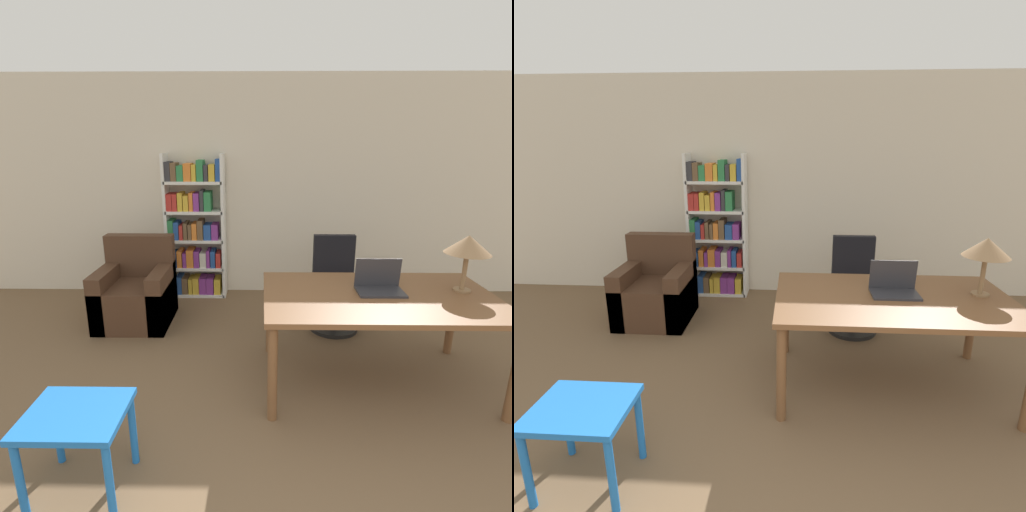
{
  "view_description": "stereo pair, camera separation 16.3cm",
  "coord_description": "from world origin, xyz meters",
  "views": [
    {
      "loc": [
        -0.17,
        -0.52,
        1.91
      ],
      "look_at": [
        -0.22,
        2.6,
        1.02
      ],
      "focal_mm": 28.0,
      "sensor_mm": 36.0,
      "label": 1
    },
    {
      "loc": [
        -0.01,
        -0.51,
        1.91
      ],
      "look_at": [
        -0.22,
        2.6,
        1.02
      ],
      "focal_mm": 28.0,
      "sensor_mm": 36.0,
      "label": 2
    }
  ],
  "objects": [
    {
      "name": "side_table_blue",
      "position": [
        -1.18,
        1.31,
        0.41
      ],
      "size": [
        0.53,
        0.46,
        0.51
      ],
      "color": "blue",
      "rests_on": "ground_plane"
    },
    {
      "name": "table_lamp",
      "position": [
        1.42,
        2.49,
        1.14
      ],
      "size": [
        0.34,
        0.34,
        0.45
      ],
      "color": "olive",
      "rests_on": "desk"
    },
    {
      "name": "armchair",
      "position": [
        -1.54,
        3.53,
        0.31
      ],
      "size": [
        0.75,
        0.74,
        0.92
      ],
      "color": "#472D1E",
      "rests_on": "ground_plane"
    },
    {
      "name": "bookshelf",
      "position": [
        -1.01,
        4.34,
        0.85
      ],
      "size": [
        0.73,
        0.28,
        1.78
      ],
      "color": "white",
      "rests_on": "ground_plane"
    },
    {
      "name": "office_chair",
      "position": [
        0.59,
        3.44,
        0.43
      ],
      "size": [
        0.51,
        0.51,
        0.98
      ],
      "color": "black",
      "rests_on": "ground_plane"
    },
    {
      "name": "wall_back",
      "position": [
        0.0,
        4.53,
        1.35
      ],
      "size": [
        8.0,
        0.06,
        2.7
      ],
      "color": "beige",
      "rests_on": "ground_plane"
    },
    {
      "name": "desk",
      "position": [
        0.74,
        2.4,
        0.69
      ],
      "size": [
        1.79,
        1.08,
        0.77
      ],
      "color": "brown",
      "rests_on": "ground_plane"
    },
    {
      "name": "laptop",
      "position": [
        0.76,
        2.47,
        0.82
      ],
      "size": [
        0.36,
        0.24,
        0.25
      ],
      "color": "#2D2D33",
      "rests_on": "desk"
    }
  ]
}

